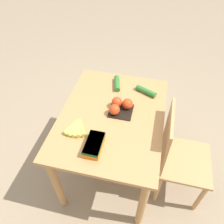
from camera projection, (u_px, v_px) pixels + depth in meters
ground_plane at (112, 166)px, 2.21m from camera, size 12.00×12.00×0.00m
dining_table at (112, 126)px, 1.76m from camera, size 1.04×0.79×0.76m
chair at (177, 156)px, 1.74m from camera, size 0.42×0.40×0.91m
banana_bunch at (77, 127)px, 1.56m from camera, size 0.17×0.17×0.03m
tomato_pack at (120, 106)px, 1.68m from camera, size 0.18×0.18×0.09m
carrot_bag at (94, 144)px, 1.44m from camera, size 0.20×0.11×0.06m
cucumber_near at (146, 91)px, 1.83m from camera, size 0.12×0.18×0.05m
cucumber_far at (117, 83)px, 1.90m from camera, size 0.19×0.09×0.05m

